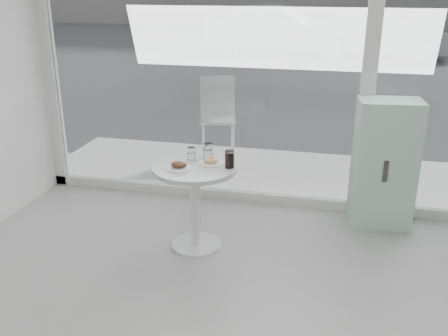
% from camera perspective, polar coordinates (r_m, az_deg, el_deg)
% --- Properties ---
extents(room_shell, '(6.00, 6.00, 6.00)m').
position_cam_1_polar(room_shell, '(1.49, -12.32, 7.33)').
color(room_shell, silver).
rests_on(room_shell, ground).
extents(storefront, '(5.00, 0.14, 3.00)m').
position_cam_1_polar(storefront, '(4.93, 6.73, 14.46)').
color(storefront, silver).
rests_on(storefront, ground).
extents(main_table, '(0.72, 0.72, 0.77)m').
position_cam_1_polar(main_table, '(4.29, -3.31, -2.50)').
color(main_table, white).
rests_on(main_table, ground).
extents(patio_deck, '(5.60, 1.60, 0.05)m').
position_cam_1_polar(patio_deck, '(6.12, 6.27, -0.59)').
color(patio_deck, silver).
rests_on(patio_deck, ground).
extents(street, '(40.00, 24.00, 0.00)m').
position_cam_1_polar(street, '(18.03, 11.24, 13.22)').
color(street, '#363636').
rests_on(street, ground).
extents(mint_cabinet, '(0.60, 0.44, 1.23)m').
position_cam_1_polar(mint_cabinet, '(4.93, 17.83, 0.44)').
color(mint_cabinet, '#99C3B1').
rests_on(mint_cabinet, ground).
extents(patio_chair, '(0.55, 0.55, 1.04)m').
position_cam_1_polar(patio_chair, '(6.47, -0.69, 6.42)').
color(patio_chair, white).
rests_on(patio_chair, patio_deck).
extents(car_white, '(4.87, 2.36, 1.60)m').
position_cam_1_polar(car_white, '(16.77, 6.15, 15.71)').
color(car_white, white).
rests_on(car_white, street).
extents(car_silver, '(4.31, 1.68, 1.40)m').
position_cam_1_polar(car_silver, '(16.14, 16.96, 14.41)').
color(car_silver, '#989B9F').
rests_on(car_silver, street).
extents(plate_fritter, '(0.20, 0.20, 0.07)m').
position_cam_1_polar(plate_fritter, '(4.13, -5.18, 0.20)').
color(plate_fritter, white).
rests_on(plate_fritter, main_table).
extents(plate_donut, '(0.22, 0.22, 0.05)m').
position_cam_1_polar(plate_donut, '(4.24, -1.51, 0.76)').
color(plate_donut, white).
rests_on(plate_donut, main_table).
extents(water_tumbler_a, '(0.07, 0.07, 0.11)m').
position_cam_1_polar(water_tumbler_a, '(4.33, -3.74, 1.55)').
color(water_tumbler_a, white).
rests_on(water_tumbler_a, main_table).
extents(water_tumbler_b, '(0.08, 0.08, 0.13)m').
position_cam_1_polar(water_tumbler_b, '(4.38, -1.83, 1.90)').
color(water_tumbler_b, white).
rests_on(water_tumbler_b, main_table).
extents(cola_glass, '(0.08, 0.08, 0.15)m').
position_cam_1_polar(cola_glass, '(4.13, 0.64, 0.97)').
color(cola_glass, white).
rests_on(cola_glass, main_table).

